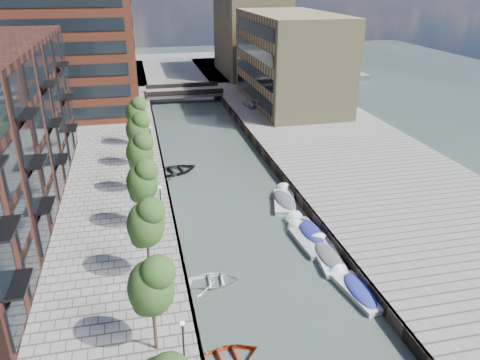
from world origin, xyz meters
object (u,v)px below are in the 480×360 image
object	(u,v)px
tree_5	(138,128)
motorboat_0	(356,289)
tree_2	(145,222)
sloop_4	(175,173)
sloop_3	(213,284)
motorboat_4	(284,200)
motorboat_1	(327,256)
bridge	(184,92)
tree_6	(136,111)
tree_1	(151,284)
motorboat_3	(307,231)
car	(251,102)
tree_4	(139,151)
motorboat_2	(305,240)
tree_3	(142,180)

from	to	relation	value
tree_5	motorboat_0	world-z (taller)	tree_5
tree_2	sloop_4	bearing A→B (deg)	79.93
sloop_3	motorboat_4	size ratio (longest dim) A/B	0.70
motorboat_1	bridge	bearing A→B (deg)	95.37
motorboat_4	tree_6	bearing A→B (deg)	127.88
tree_1	tree_5	bearing A→B (deg)	90.00
motorboat_3	tree_5	bearing A→B (deg)	129.60
tree_6	sloop_3	size ratio (longest dim) A/B	1.47
bridge	car	world-z (taller)	bridge
tree_4	motorboat_1	size ratio (longest dim) A/B	1.13
tree_1	tree_5	world-z (taller)	same
bridge	tree_1	distance (m)	61.71
tree_4	motorboat_2	xyz separation A→B (m)	(12.79, -10.31, -5.21)
tree_1	motorboat_4	bearing A→B (deg)	53.51
tree_2	tree_3	size ratio (longest dim) A/B	1.00
bridge	tree_1	world-z (taller)	tree_1
tree_5	motorboat_0	xyz separation A→B (m)	(13.81, -24.57, -5.11)
motorboat_2	car	size ratio (longest dim) A/B	1.44
tree_4	motorboat_1	distance (m)	19.51
tree_3	sloop_3	world-z (taller)	tree_3
tree_5	tree_3	bearing A→B (deg)	-90.00
motorboat_1	motorboat_3	distance (m)	3.97
tree_2	tree_3	xyz separation A→B (m)	(0.00, 7.00, 0.00)
tree_3	motorboat_1	size ratio (longest dim) A/B	1.13
tree_1	car	world-z (taller)	tree_1
tree_4	motorboat_4	bearing A→B (deg)	-12.98
tree_2	motorboat_1	world-z (taller)	tree_2
tree_1	tree_6	world-z (taller)	same
tree_5	motorboat_3	size ratio (longest dim) A/B	1.07
sloop_3	sloop_4	bearing A→B (deg)	3.07
tree_3	motorboat_4	distance (m)	14.75
tree_4	tree_5	bearing A→B (deg)	90.00
motorboat_2	tree_5	bearing A→B (deg)	126.46
tree_6	tree_2	bearing A→B (deg)	-90.00
sloop_4	motorboat_2	xyz separation A→B (m)	(9.13, -16.95, 0.10)
tree_1	sloop_4	world-z (taller)	tree_1
tree_5	motorboat_1	bearing A→B (deg)	-56.16
motorboat_3	car	xyz separation A→B (m)	(4.55, 38.40, 1.39)
motorboat_3	car	bearing A→B (deg)	83.24
motorboat_4	motorboat_1	bearing A→B (deg)	-88.71
car	tree_4	bearing A→B (deg)	-134.39
tree_4	tree_6	distance (m)	14.00
motorboat_3	bridge	bearing A→B (deg)	95.66
tree_4	tree_6	xyz separation A→B (m)	(0.00, 14.00, 0.00)
motorboat_3	car	distance (m)	38.70
bridge	motorboat_2	size ratio (longest dim) A/B	2.53
bridge	tree_3	bearing A→B (deg)	-100.25
tree_3	motorboat_4	xyz separation A→B (m)	(13.27, 3.94, -5.09)
bridge	motorboat_0	size ratio (longest dim) A/B	2.53
tree_1	car	bearing A→B (deg)	70.36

